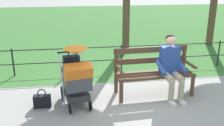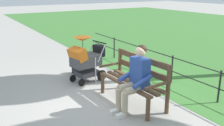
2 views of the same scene
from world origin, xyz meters
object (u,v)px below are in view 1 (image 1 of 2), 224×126
object	(u,v)px
park_bench	(153,69)
stroller	(76,76)
person_on_bench	(171,65)
handbag	(42,101)

from	to	relation	value
park_bench	stroller	distance (m)	1.63
stroller	person_on_bench	bearing A→B (deg)	-176.20
person_on_bench	handbag	bearing A→B (deg)	2.43
park_bench	handbag	distance (m)	2.30
park_bench	stroller	xyz separation A→B (m)	(1.59, 0.35, 0.07)
stroller	park_bench	bearing A→B (deg)	-167.66
person_on_bench	handbag	xyz separation A→B (m)	(2.54, 0.11, -0.55)
stroller	handbag	xyz separation A→B (m)	(0.65, -0.02, -0.47)
stroller	handbag	distance (m)	0.80
park_bench	handbag	size ratio (longest dim) A/B	4.39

